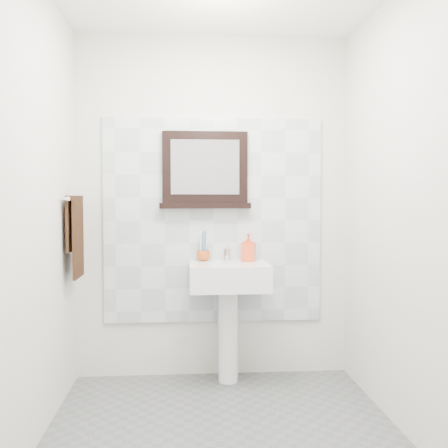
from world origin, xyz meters
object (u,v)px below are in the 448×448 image
Objects in this scene: soap_dispenser at (249,247)px; toothbrush_cup at (203,256)px; pedestal_sink at (229,289)px; hand_towel at (75,230)px; framed_mirror at (205,172)px.

toothbrush_cup is at bearing -166.36° from soap_dispenser.
toothbrush_cup is 0.33m from soap_dispenser.
soap_dispenser is (0.33, -0.04, 0.06)m from toothbrush_cup.
soap_dispenser reaches higher than toothbrush_cup.
hand_towel reaches higher than pedestal_sink.
soap_dispenser is 0.63m from framed_mirror.
framed_mirror is at bearing -173.89° from soap_dispenser.
soap_dispenser is 1.21m from hand_towel.
pedestal_sink is 10.03× the size of toothbrush_cup.
framed_mirror is (-0.16, 0.19, 0.83)m from pedestal_sink.
soap_dispenser is at bearing -15.20° from framed_mirror.
framed_mirror reaches higher than hand_towel.
pedestal_sink is at bearing -124.90° from soap_dispenser.
hand_towel is at bearing -163.50° from framed_mirror.
pedestal_sink is 0.86m from framed_mirror.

